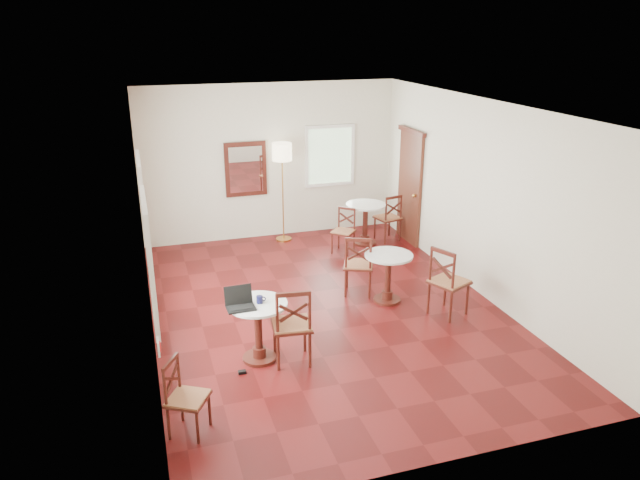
# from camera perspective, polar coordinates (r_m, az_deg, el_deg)

# --- Properties ---
(ground) EXTENTS (7.00, 7.00, 0.00)m
(ground) POSITION_cam_1_polar(r_m,az_deg,el_deg) (9.02, 0.57, -6.60)
(ground) COLOR #560E0F
(ground) RESTS_ON ground
(room_shell) EXTENTS (5.02, 7.02, 3.01)m
(room_shell) POSITION_cam_1_polar(r_m,az_deg,el_deg) (8.58, -0.33, 5.49)
(room_shell) COLOR silver
(room_shell) RESTS_ON ground
(cafe_table_near) EXTENTS (0.75, 0.75, 0.79)m
(cafe_table_near) POSITION_cam_1_polar(r_m,az_deg,el_deg) (7.58, -5.90, -8.05)
(cafe_table_near) COLOR #4D1B13
(cafe_table_near) RESTS_ON ground
(cafe_table_mid) EXTENTS (0.73, 0.73, 0.77)m
(cafe_table_mid) POSITION_cam_1_polar(r_m,az_deg,el_deg) (9.14, 6.50, -3.09)
(cafe_table_mid) COLOR #4D1B13
(cafe_table_mid) RESTS_ON ground
(cafe_table_back) EXTENTS (0.76, 0.76, 0.80)m
(cafe_table_back) POSITION_cam_1_polar(r_m,az_deg,el_deg) (11.49, 4.34, 1.98)
(cafe_table_back) COLOR #4D1B13
(cafe_table_back) RESTS_ON ground
(chair_near_a) EXTENTS (0.53, 0.53, 1.04)m
(chair_near_a) POSITION_cam_1_polar(r_m,az_deg,el_deg) (7.49, -2.69, -8.08)
(chair_near_a) COLOR #4D1B13
(chair_near_a) RESTS_ON ground
(chair_near_b) EXTENTS (0.53, 0.53, 0.84)m
(chair_near_b) POSITION_cam_1_polar(r_m,az_deg,el_deg) (6.50, -12.67, -14.42)
(chair_near_b) COLOR #4D1B13
(chair_near_b) RESTS_ON ground
(chair_mid_a) EXTENTS (0.60, 0.60, 0.99)m
(chair_mid_a) POSITION_cam_1_polar(r_m,az_deg,el_deg) (9.35, 3.67, -2.36)
(chair_mid_a) COLOR #4D1B13
(chair_mid_a) RESTS_ON ground
(chair_mid_b) EXTENTS (0.64, 0.64, 1.05)m
(chair_mid_b) POSITION_cam_1_polar(r_m,az_deg,el_deg) (8.85, 12.09, -3.89)
(chair_mid_b) COLOR #4D1B13
(chair_mid_b) RESTS_ON ground
(chair_back_a) EXTENTS (0.51, 0.51, 0.93)m
(chair_back_a) POSITION_cam_1_polar(r_m,az_deg,el_deg) (11.74, 6.53, 2.14)
(chair_back_a) COLOR #4D1B13
(chair_back_a) RESTS_ON ground
(chair_back_b) EXTENTS (0.54, 0.54, 0.83)m
(chair_back_b) POSITION_cam_1_polar(r_m,az_deg,el_deg) (11.08, 2.27, 0.88)
(chair_back_b) COLOR #4D1B13
(chair_back_b) RESTS_ON ground
(floor_lamp) EXTENTS (0.37, 0.37, 1.92)m
(floor_lamp) POSITION_cam_1_polar(r_m,az_deg,el_deg) (11.40, -3.63, 7.74)
(floor_lamp) COLOR #BF8C3F
(floor_lamp) RESTS_ON ground
(laptop) EXTENTS (0.35, 0.30, 0.25)m
(laptop) POSITION_cam_1_polar(r_m,az_deg,el_deg) (7.35, -7.66, -5.89)
(laptop) COLOR black
(laptop) RESTS_ON cafe_table_near
(mouse) EXTENTS (0.11, 0.08, 0.04)m
(mouse) POSITION_cam_1_polar(r_m,az_deg,el_deg) (7.47, -5.75, -5.75)
(mouse) COLOR black
(mouse) RESTS_ON cafe_table_near
(navy_mug) EXTENTS (0.12, 0.08, 0.09)m
(navy_mug) POSITION_cam_1_polar(r_m,az_deg,el_deg) (7.43, -5.75, -5.66)
(navy_mug) COLOR #101035
(navy_mug) RESTS_ON cafe_table_near
(water_glass) EXTENTS (0.07, 0.07, 0.11)m
(water_glass) POSITION_cam_1_polar(r_m,az_deg,el_deg) (7.46, -7.41, -5.52)
(water_glass) COLOR white
(water_glass) RESTS_ON cafe_table_near
(power_adapter) EXTENTS (0.10, 0.06, 0.04)m
(power_adapter) POSITION_cam_1_polar(r_m,az_deg,el_deg) (7.55, -7.43, -12.37)
(power_adapter) COLOR black
(power_adapter) RESTS_ON ground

